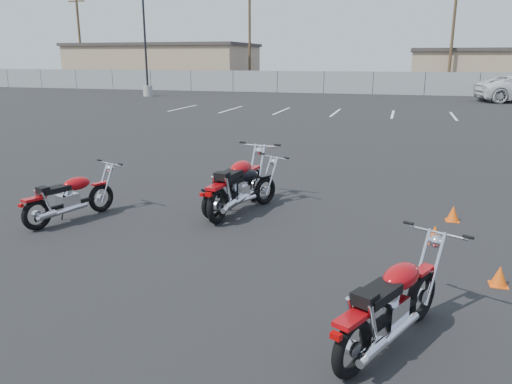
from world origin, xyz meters
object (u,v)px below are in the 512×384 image
(motorcycle_front_red, at_px, (70,198))
(motorcycle_third_red, at_px, (237,185))
(motorcycle_second_black, at_px, (241,189))
(motorcycle_rear_red, at_px, (392,305))

(motorcycle_front_red, relative_size, motorcycle_third_red, 0.80)
(motorcycle_second_black, height_order, motorcycle_rear_red, motorcycle_rear_red)
(motorcycle_front_red, distance_m, motorcycle_rear_red, 6.27)
(motorcycle_front_red, relative_size, motorcycle_rear_red, 0.95)
(motorcycle_rear_red, bearing_deg, motorcycle_second_black, 126.01)
(motorcycle_front_red, height_order, motorcycle_second_black, motorcycle_second_black)
(motorcycle_front_red, bearing_deg, motorcycle_rear_red, -24.56)
(motorcycle_second_black, relative_size, motorcycle_third_red, 0.80)
(motorcycle_third_red, xyz_separation_m, motorcycle_rear_red, (2.98, -3.99, -0.07))
(motorcycle_front_red, relative_size, motorcycle_second_black, 1.00)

